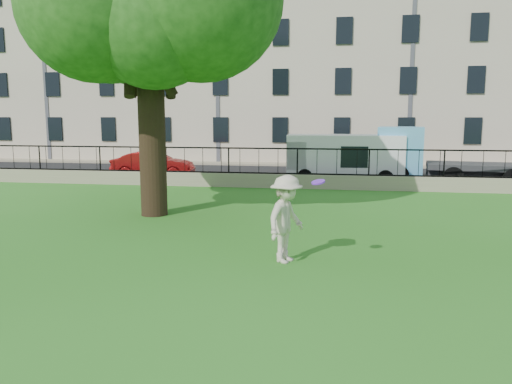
% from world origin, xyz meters
% --- Properties ---
extents(ground, '(120.00, 120.00, 0.00)m').
position_xyz_m(ground, '(0.00, 0.00, 0.00)').
color(ground, '#296919').
rests_on(ground, ground).
extents(retaining_wall, '(50.00, 0.40, 0.60)m').
position_xyz_m(retaining_wall, '(0.00, 12.00, 0.30)').
color(retaining_wall, gray).
rests_on(retaining_wall, ground).
extents(iron_railing, '(50.00, 0.05, 1.13)m').
position_xyz_m(iron_railing, '(0.00, 12.00, 1.15)').
color(iron_railing, black).
rests_on(iron_railing, retaining_wall).
extents(street, '(60.00, 9.00, 0.01)m').
position_xyz_m(street, '(0.00, 16.70, 0.01)').
color(street, black).
rests_on(street, ground).
extents(sidewalk, '(60.00, 1.40, 0.12)m').
position_xyz_m(sidewalk, '(0.00, 21.90, 0.06)').
color(sidewalk, gray).
rests_on(sidewalk, ground).
extents(building_row, '(56.40, 10.40, 13.80)m').
position_xyz_m(building_row, '(0.00, 27.57, 6.92)').
color(building_row, beige).
rests_on(building_row, ground).
extents(man, '(1.12, 1.38, 1.86)m').
position_xyz_m(man, '(0.63, 1.01, 0.93)').
color(man, beige).
rests_on(man, ground).
extents(frisbee, '(0.31, 0.32, 0.12)m').
position_xyz_m(frisbee, '(1.30, 0.53, 1.80)').
color(frisbee, '#7528E4').
extents(red_sedan, '(4.14, 1.79, 1.33)m').
position_xyz_m(red_sedan, '(-7.39, 14.40, 0.66)').
color(red_sedan, '#A11314').
rests_on(red_sedan, street).
extents(white_van, '(5.34, 2.24, 2.21)m').
position_xyz_m(white_van, '(2.00, 14.40, 1.11)').
color(white_van, white).
rests_on(white_van, street).
extents(blue_truck, '(6.39, 2.99, 2.58)m').
position_xyz_m(blue_truck, '(6.63, 14.40, 1.29)').
color(blue_truck, '#60AFE1').
rests_on(blue_truck, street).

